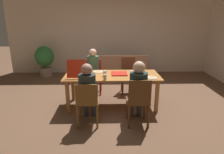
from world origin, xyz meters
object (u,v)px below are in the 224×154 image
at_px(pizza_box_0, 119,74).
at_px(drinking_glass_0, 105,77).
at_px(person_1, 138,87).
at_px(plate_1, 152,78).
at_px(chair_3, 128,74).
at_px(dining_table, 112,78).
at_px(potted_plant, 45,59).
at_px(chair_2, 94,75).
at_px(plate_0, 139,75).
at_px(plate_2, 135,71).
at_px(person_2, 93,68).
at_px(drinking_glass_1, 105,74).
at_px(person_0, 88,88).
at_px(chair_0, 87,102).
at_px(plate_3, 98,72).
at_px(pizza_box_1, 78,73).
at_px(chair_1, 138,101).
at_px(couch, 118,69).

xyz_separation_m(pizza_box_0, drinking_glass_0, (-0.32, -0.41, 0.04)).
distance_m(person_1, plate_1, 0.64).
bearing_deg(chair_3, drinking_glass_0, -116.14).
bearing_deg(dining_table, potted_plant, 132.26).
height_order(dining_table, chair_2, chair_2).
xyz_separation_m(plate_0, plate_2, (-0.05, 0.35, 0.00)).
bearing_deg(chair_2, dining_table, -62.39).
bearing_deg(person_2, chair_3, 7.55).
bearing_deg(drinking_glass_1, person_0, -116.57).
distance_m(chair_0, chair_2, 1.81).
xyz_separation_m(chair_2, plate_1, (1.32, -1.18, 0.27)).
relative_size(dining_table, plate_3, 9.11).
height_order(chair_0, chair_2, chair_2).
xyz_separation_m(chair_0, pizza_box_1, (-0.28, 0.86, 0.31)).
xyz_separation_m(person_0, plate_2, (1.03, 1.02, 0.05)).
relative_size(chair_1, person_2, 0.78).
distance_m(chair_1, plate_1, 0.80).
height_order(person_0, plate_0, person_0).
xyz_separation_m(chair_0, person_0, (0.00, 0.15, 0.21)).
relative_size(person_2, drinking_glass_0, 10.74).
relative_size(person_2, drinking_glass_1, 9.57).
height_order(plate_1, couch, couch).
xyz_separation_m(pizza_box_0, couch, (0.10, 2.27, -0.46)).
height_order(chair_3, plate_3, chair_3).
height_order(dining_table, potted_plant, potted_plant).
xyz_separation_m(plate_2, plate_3, (-0.87, -0.01, 0.00)).
height_order(plate_0, plate_3, plate_3).
distance_m(plate_0, plate_1, 0.30).
xyz_separation_m(chair_3, couch, (-0.20, 1.43, -0.21)).
relative_size(chair_0, pizza_box_0, 2.44).
xyz_separation_m(person_1, plate_1, (0.38, 0.52, 0.02)).
height_order(plate_2, drinking_glass_1, drinking_glass_1).
xyz_separation_m(chair_3, potted_plant, (-2.72, 1.58, 0.12)).
height_order(chair_1, drinking_glass_0, chair_1).
xyz_separation_m(pizza_box_1, plate_1, (1.60, -0.23, -0.04)).
bearing_deg(chair_0, chair_3, 62.35).
distance_m(dining_table, potted_plant, 3.35).
bearing_deg(potted_plant, person_2, -43.91).
height_order(pizza_box_0, plate_3, plate_3).
relative_size(person_2, couch, 0.65).
distance_m(person_0, chair_3, 1.91).
distance_m(chair_1, pizza_box_0, 1.05).
xyz_separation_m(pizza_box_0, potted_plant, (-2.42, 2.42, -0.13)).
distance_m(chair_2, plate_0, 1.49).
height_order(dining_table, pizza_box_0, pizza_box_0).
height_order(person_1, drinking_glass_0, person_1).
bearing_deg(couch, chair_1, -86.43).
xyz_separation_m(chair_0, chair_3, (0.94, 1.79, 0.01)).
bearing_deg(potted_plant, couch, -3.50).
relative_size(chair_2, plate_2, 4.24).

